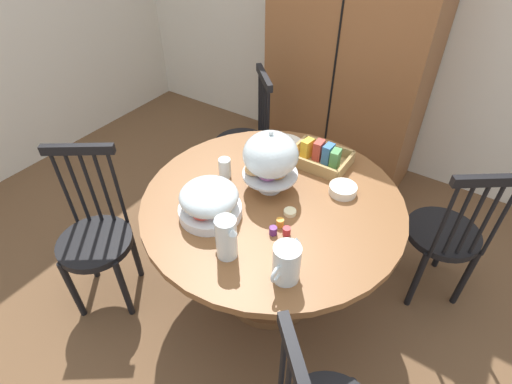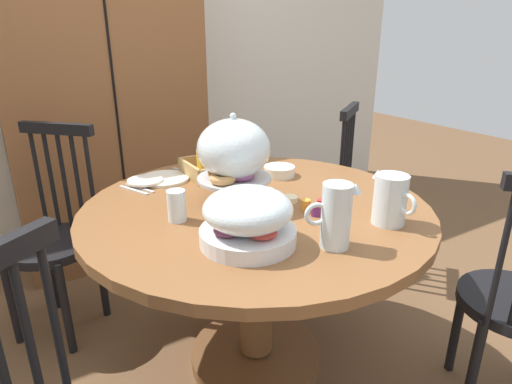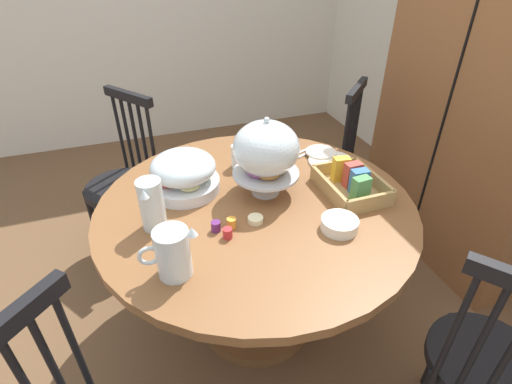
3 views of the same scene
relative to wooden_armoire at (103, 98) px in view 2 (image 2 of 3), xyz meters
name	(u,v)px [view 2 (image 2 of 3)]	position (x,y,z in m)	size (l,w,h in m)	color
ground_plane	(266,378)	(0.19, -1.50, -0.98)	(10.00, 10.00, 0.00)	brown
wall_back	(115,40)	(0.19, 0.33, 0.32)	(4.80, 0.06, 2.60)	silver
wooden_armoire	(103,98)	(0.00, 0.00, 0.00)	(1.18, 0.60, 1.96)	brown
dining_table	(256,249)	(0.21, -1.39, -0.44)	(1.31, 1.31, 0.74)	brown
windsor_chair_by_cabinet	(321,193)	(1.00, -0.84, -0.53)	(0.46, 0.46, 0.97)	black
windsor_chair_facing_door	(54,242)	(-0.45, -0.69, -0.53)	(0.47, 0.47, 0.97)	black
pastry_stand_with_dome	(234,153)	(0.15, -1.32, -0.05)	(0.28, 0.28, 0.34)	silver
fruit_platter_covered	(248,218)	(0.02, -1.65, -0.16)	(0.30, 0.30, 0.18)	silver
orange_juice_pitcher	(390,202)	(0.50, -1.77, -0.17)	(0.11, 0.19, 0.17)	silver
milk_pitcher	(336,218)	(0.23, -1.80, -0.15)	(0.17, 0.09, 0.20)	silver
cereal_basket	(220,165)	(0.27, -0.98, -0.20)	(0.32, 0.24, 0.12)	tan
china_plate_large	(164,179)	(0.01, -0.93, -0.24)	(0.22, 0.22, 0.01)	white
china_plate_small	(145,180)	(-0.08, -0.94, -0.23)	(0.15, 0.15, 0.01)	white
cereal_bowl	(279,171)	(0.48, -1.15, -0.22)	(0.14, 0.14, 0.04)	white
drinking_glass	(177,206)	(-0.10, -1.37, -0.19)	(0.06, 0.06, 0.11)	silver
butter_dish	(290,199)	(0.33, -1.43, -0.23)	(0.06, 0.06, 0.02)	beige
jam_jar_strawberry	(322,205)	(0.39, -1.56, -0.22)	(0.04, 0.04, 0.04)	#B7282D
jam_jar_apricot	(306,205)	(0.34, -1.53, -0.22)	(0.04, 0.04, 0.04)	orange
jam_jar_grape	(316,210)	(0.34, -1.59, -0.22)	(0.04, 0.04, 0.04)	#5B2366
table_knife	(139,188)	(-0.12, -0.99, -0.24)	(0.17, 0.01, 0.01)	silver
dinner_fork	(134,190)	(-0.14, -1.00, -0.24)	(0.17, 0.01, 0.01)	silver
soup_spoon	(186,171)	(0.14, -0.88, -0.24)	(0.17, 0.01, 0.01)	silver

